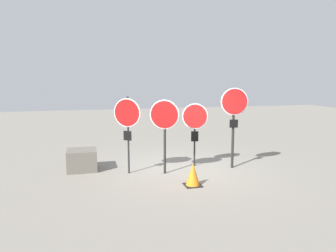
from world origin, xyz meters
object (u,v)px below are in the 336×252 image
at_px(traffic_cone_0, 193,174).
at_px(stop_sign_1, 164,121).
at_px(stop_sign_3, 234,112).
at_px(stop_sign_0, 127,118).
at_px(stop_sign_2, 195,121).
at_px(storage_crate, 82,160).

bearing_deg(traffic_cone_0, stop_sign_1, 111.18).
xyz_separation_m(stop_sign_1, stop_sign_3, (2.22, 0.09, 0.19)).
relative_size(stop_sign_0, stop_sign_3, 0.91).
xyz_separation_m(stop_sign_2, storage_crate, (-3.49, 0.44, -1.16)).
bearing_deg(stop_sign_1, traffic_cone_0, -45.52).
height_order(stop_sign_0, stop_sign_3, stop_sign_3).
height_order(stop_sign_1, stop_sign_3, stop_sign_3).
bearing_deg(stop_sign_2, stop_sign_3, -9.56).
xyz_separation_m(stop_sign_0, stop_sign_1, (1.04, -0.29, -0.08)).
distance_m(stop_sign_2, stop_sign_3, 1.23).
distance_m(stop_sign_1, storage_crate, 2.87).
relative_size(stop_sign_2, stop_sign_3, 0.80).
bearing_deg(stop_sign_3, storage_crate, 179.82).
bearing_deg(traffic_cone_0, storage_crate, 141.80).
height_order(stop_sign_1, traffic_cone_0, stop_sign_1).
bearing_deg(stop_sign_2, stop_sign_1, -138.35).
bearing_deg(storage_crate, stop_sign_1, -23.21).
height_order(stop_sign_0, traffic_cone_0, stop_sign_0).
bearing_deg(traffic_cone_0, stop_sign_0, 135.06).
bearing_deg(stop_sign_3, stop_sign_1, -166.48).
bearing_deg(stop_sign_1, stop_sign_2, 50.43).
bearing_deg(stop_sign_0, stop_sign_1, 18.35).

